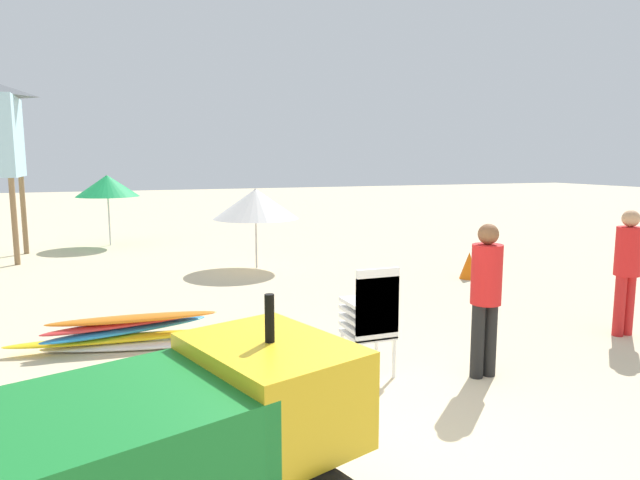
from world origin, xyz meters
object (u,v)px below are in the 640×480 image
Objects in this scene: traffic_cone_near at (469,265)px; surfboard_pile at (127,332)px; lifeguard_near_center at (486,290)px; beach_umbrella_left at (256,204)px; utility_cart at (145,447)px; stacked_plastic_chairs at (372,313)px; lifeguard_near_left at (627,264)px; beach_umbrella_mid at (107,186)px.

surfboard_pile is at bearing -163.67° from traffic_cone_near.
lifeguard_near_center is 6.82m from beach_umbrella_left.
surfboard_pile is at bearing 89.56° from utility_cart.
stacked_plastic_chairs reaches higher than traffic_cone_near.
lifeguard_near_center is at bearing -83.79° from beach_umbrella_left.
utility_cart is at bearing -108.24° from beach_umbrella_left.
lifeguard_near_left reaches higher than stacked_plastic_chairs.
stacked_plastic_chairs is 6.39m from beach_umbrella_left.
lifeguard_near_left is 3.79m from traffic_cone_near.
beach_umbrella_mid is (-0.07, 13.08, 0.82)m from utility_cart.
surfboard_pile is (0.03, 4.17, -0.60)m from utility_cart.
utility_cart is 8.83m from traffic_cone_near.
surfboard_pile is 6.46m from lifeguard_near_left.
stacked_plastic_chairs is 5.54m from traffic_cone_near.
surfboard_pile is at bearing 163.29° from lifeguard_near_left.
surfboard_pile is 6.66m from traffic_cone_near.
surfboard_pile is 1.37× the size of beach_umbrella_mid.
lifeguard_near_center reaches higher than stacked_plastic_chairs.
stacked_plastic_chairs is 11.18m from beach_umbrella_mid.
lifeguard_near_center is (1.12, -0.42, 0.25)m from stacked_plastic_chairs.
stacked_plastic_chairs is at bearing -136.19° from traffic_cone_near.
lifeguard_near_center is (3.53, -2.37, 0.76)m from surfboard_pile.
utility_cart is at bearing -137.72° from stacked_plastic_chairs.
beach_umbrella_mid is (-6.25, 10.76, 0.65)m from lifeguard_near_left.
lifeguard_near_left is 1.01× the size of lifeguard_near_center.
utility_cart is 1.07× the size of surfboard_pile.
beach_umbrella_mid reaches higher than stacked_plastic_chairs.
beach_umbrella_left reaches higher than traffic_cone_near.
utility_cart is 5.35× the size of traffic_cone_near.
lifeguard_near_left is 12.46m from beach_umbrella_mid.
lifeguard_near_left is (6.18, 2.32, 0.17)m from utility_cart.
lifeguard_near_left is at bearing -16.71° from surfboard_pile.
traffic_cone_near is (6.43, 6.04, -0.52)m from utility_cart.
beach_umbrella_left is at bearing 118.27° from lifeguard_near_left.
traffic_cone_near is (0.25, 3.72, -0.69)m from lifeguard_near_left.
beach_umbrella_left is (-0.74, 6.77, 0.43)m from lifeguard_near_center.
lifeguard_near_left is at bearing -61.73° from beach_umbrella_left.
beach_umbrella_left reaches higher than lifeguard_near_center.
beach_umbrella_left reaches higher than utility_cart.
traffic_cone_near is at bearing 55.95° from lifeguard_near_center.
lifeguard_near_center is at bearing -72.16° from beach_umbrella_mid.
beach_umbrella_mid is (-0.10, 8.91, 1.42)m from surfboard_pile.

